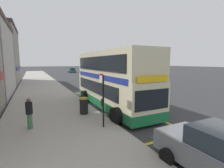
# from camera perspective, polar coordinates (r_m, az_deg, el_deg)

# --- Properties ---
(ground_plane) EXTENTS (260.00, 260.00, 0.00)m
(ground_plane) POSITION_cam_1_polar(r_m,az_deg,el_deg) (37.07, -13.28, 1.75)
(ground_plane) COLOR #333335
(pavement_near) EXTENTS (6.00, 76.00, 0.14)m
(pavement_near) POSITION_cam_1_polar(r_m,az_deg,el_deg) (36.18, -24.15, 1.27)
(pavement_near) COLOR #A39E93
(pavement_near) RESTS_ON ground
(double_decker_bus) EXTENTS (3.26, 10.07, 4.40)m
(double_decker_bus) POSITION_cam_1_polar(r_m,az_deg,el_deg) (13.10, -0.27, 0.90)
(double_decker_bus) COLOR beige
(double_decker_bus) RESTS_ON ground
(bus_bay_markings) EXTENTS (3.01, 13.30, 0.01)m
(bus_bay_markings) POSITION_cam_1_polar(r_m,az_deg,el_deg) (13.72, -0.92, -7.55)
(bus_bay_markings) COLOR yellow
(bus_bay_markings) RESTS_ON ground
(bus_stop_sign) EXTENTS (0.09, 0.51, 2.84)m
(bus_stop_sign) POSITION_cam_1_polar(r_m,az_deg,el_deg) (8.67, -3.24, -4.32)
(bus_stop_sign) COLOR black
(bus_stop_sign) RESTS_ON pavement_near
(parked_car_teal_distant) EXTENTS (2.09, 4.20, 1.62)m
(parked_car_teal_distant) POSITION_cam_1_polar(r_m,az_deg,el_deg) (60.13, -13.69, 4.62)
(parked_car_teal_distant) COLOR #196066
(parked_car_teal_distant) RESTS_ON ground
(parked_car_grey_kerbside) EXTENTS (2.09, 4.20, 1.62)m
(parked_car_grey_kerbside) POSITION_cam_1_polar(r_m,az_deg,el_deg) (6.29, 34.40, -19.94)
(parked_car_grey_kerbside) COLOR slate
(parked_car_grey_kerbside) RESTS_ON ground
(pedestrian_waiting_near_sign) EXTENTS (0.34, 0.34, 1.62)m
(pedestrian_waiting_near_sign) POSITION_cam_1_polar(r_m,az_deg,el_deg) (9.58, -26.79, -8.75)
(pedestrian_waiting_near_sign) COLOR #3F724C
(pedestrian_waiting_near_sign) RESTS_ON pavement_near
(litter_bin) EXTENTS (0.59, 0.59, 1.09)m
(litter_bin) POSITION_cam_1_polar(r_m,az_deg,el_deg) (11.25, -9.73, -7.42)
(litter_bin) COLOR black
(litter_bin) RESTS_ON pavement_near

